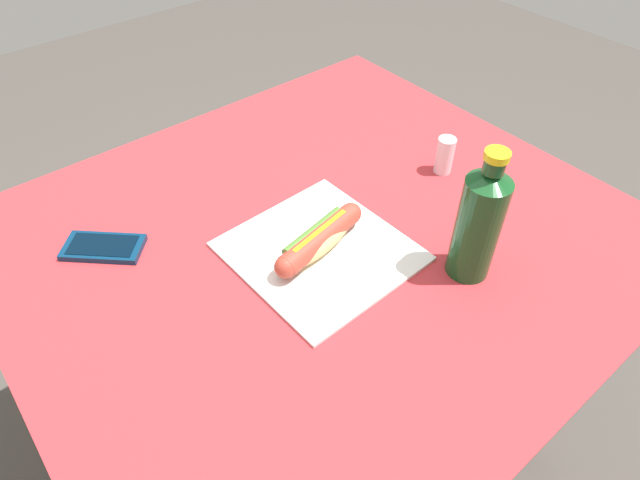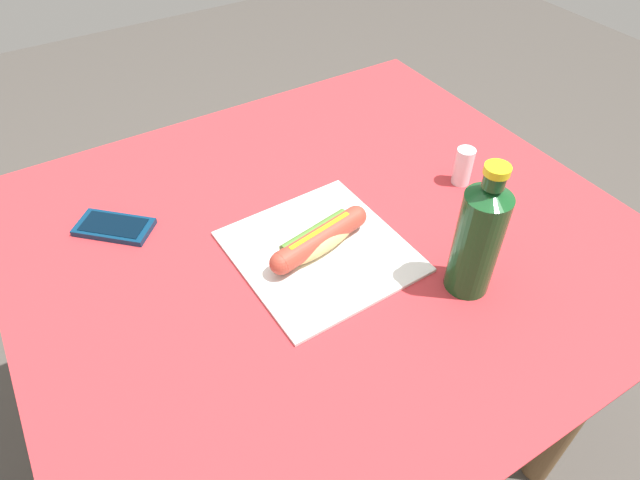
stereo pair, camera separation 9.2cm
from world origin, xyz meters
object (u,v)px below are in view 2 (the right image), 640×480
at_px(cell_phone, 114,227).
at_px(soda_bottle, 478,237).
at_px(salt_shaker, 463,166).
at_px(hot_dog, 320,239).

bearing_deg(cell_phone, soda_bottle, -43.61).
bearing_deg(soda_bottle, salt_shaker, 49.90).
bearing_deg(soda_bottle, cell_phone, 136.39).
relative_size(hot_dog, soda_bottle, 0.87).
xyz_separation_m(hot_dog, soda_bottle, (0.17, -0.19, 0.07)).
height_order(hot_dog, cell_phone, hot_dog).
relative_size(hot_dog, cell_phone, 1.43).
height_order(hot_dog, soda_bottle, soda_bottle).
xyz_separation_m(hot_dog, cell_phone, (-0.29, 0.24, -0.03)).
bearing_deg(hot_dog, cell_phone, 139.70).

